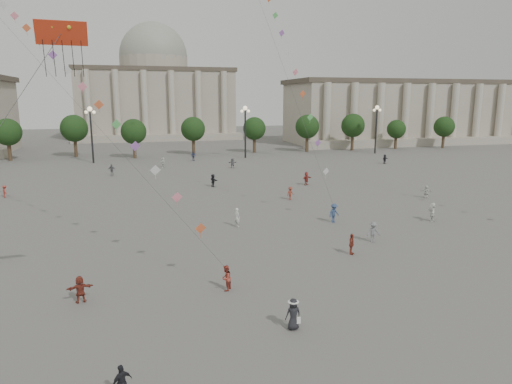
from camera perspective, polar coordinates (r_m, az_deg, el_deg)
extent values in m
plane|color=#5B5855|center=(26.01, 2.92, -16.08)|extent=(360.00, 360.00, 0.00)
cube|color=#ABA38F|center=(142.94, 20.47, 9.23)|extent=(80.00, 22.00, 16.00)
cube|color=#494035|center=(142.95, 20.72, 12.67)|extent=(81.60, 22.44, 1.20)
cube|color=#ABA38F|center=(132.92, 23.48, 5.85)|extent=(84.00, 4.00, 2.00)
cube|color=#ABA38F|center=(152.09, -12.41, 10.54)|extent=(46.00, 30.00, 20.00)
cube|color=#494035|center=(152.31, -12.59, 14.52)|extent=(46.92, 30.60, 1.20)
cube|color=#ABA38F|center=(135.55, -11.90, 6.65)|extent=(48.30, 4.00, 2.00)
cylinder|color=#ABA38F|center=(152.43, -12.62, 15.23)|extent=(21.00, 21.00, 5.00)
sphere|color=gray|center=(152.62, -12.66, 16.17)|extent=(21.00, 21.00, 21.00)
cylinder|color=#392C1C|center=(103.01, -27.72, 4.51)|extent=(0.70, 0.70, 3.52)
sphere|color=black|center=(102.70, -27.91, 6.55)|extent=(5.12, 5.12, 5.12)
cylinder|color=#392C1C|center=(101.02, -21.06, 4.95)|extent=(0.70, 0.70, 3.52)
sphere|color=black|center=(100.71, -21.21, 7.03)|extent=(5.12, 5.12, 5.12)
cylinder|color=#392C1C|center=(100.45, -14.22, 5.34)|extent=(0.70, 0.70, 3.52)
sphere|color=black|center=(100.13, -14.32, 7.43)|extent=(5.12, 5.12, 5.12)
cylinder|color=#392C1C|center=(101.29, -7.39, 5.64)|extent=(0.70, 0.70, 3.52)
sphere|color=black|center=(100.99, -7.45, 7.72)|extent=(5.12, 5.12, 5.12)
cylinder|color=#392C1C|center=(103.54, -0.76, 5.86)|extent=(0.70, 0.70, 3.52)
sphere|color=black|center=(103.24, -0.77, 7.90)|extent=(5.12, 5.12, 5.12)
cylinder|color=#392C1C|center=(107.09, 5.51, 6.00)|extent=(0.70, 0.70, 3.52)
sphere|color=black|center=(106.80, 5.55, 7.97)|extent=(5.12, 5.12, 5.12)
cylinder|color=#392C1C|center=(111.82, 11.32, 6.07)|extent=(0.70, 0.70, 3.52)
sphere|color=black|center=(111.54, 11.39, 7.95)|extent=(5.12, 5.12, 5.12)
cylinder|color=#392C1C|center=(117.59, 16.61, 6.07)|extent=(0.70, 0.70, 3.52)
sphere|color=black|center=(117.32, 16.71, 7.86)|extent=(5.12, 5.12, 5.12)
cylinder|color=#392C1C|center=(124.25, 21.37, 6.03)|extent=(0.70, 0.70, 3.52)
sphere|color=black|center=(124.00, 21.49, 7.72)|extent=(5.12, 5.12, 5.12)
cylinder|color=#262628|center=(92.51, -19.85, 6.52)|extent=(0.36, 0.36, 10.00)
sphere|color=#FFE5B2|center=(92.26, -20.07, 9.73)|extent=(0.90, 0.90, 0.90)
sphere|color=#FFE5B2|center=(92.34, -20.48, 9.33)|extent=(0.60, 0.60, 0.60)
sphere|color=#FFE5B2|center=(92.22, -19.61, 9.39)|extent=(0.60, 0.60, 0.60)
cylinder|color=#262628|center=(94.80, -1.35, 7.30)|extent=(0.36, 0.36, 10.00)
sphere|color=#FFE5B2|center=(94.56, -1.37, 10.44)|extent=(0.90, 0.90, 0.90)
sphere|color=#FFE5B2|center=(94.41, -1.78, 10.07)|extent=(0.60, 0.60, 0.60)
sphere|color=#FFE5B2|center=(94.74, -0.95, 10.08)|extent=(0.60, 0.60, 0.60)
cylinder|color=#262628|center=(105.91, 14.77, 7.37)|extent=(0.36, 0.36, 10.00)
sphere|color=#FFE5B2|center=(105.69, 14.92, 10.18)|extent=(0.90, 0.90, 0.90)
sphere|color=#FFE5B2|center=(105.35, 14.56, 9.87)|extent=(0.60, 0.60, 0.60)
sphere|color=#FFE5B2|center=(106.05, 15.23, 9.85)|extent=(0.60, 0.60, 0.60)
imported|color=navy|center=(91.26, -7.84, 4.48)|extent=(1.22, 0.93, 1.93)
imported|color=white|center=(83.46, -11.54, 3.66)|extent=(1.31, 1.74, 1.82)
imported|color=slate|center=(40.40, 14.44, -4.87)|extent=(1.20, 0.75, 1.78)
imported|color=silver|center=(60.27, 20.52, 0.04)|extent=(1.49, 1.07, 1.56)
imported|color=maroon|center=(55.55, 4.31, -0.15)|extent=(1.20, 0.98, 1.62)
imported|color=black|center=(89.75, 15.80, 3.98)|extent=(1.69, 1.22, 1.77)
imported|color=slate|center=(80.99, -2.96, 3.62)|extent=(1.69, 1.18, 1.76)
imported|color=silver|center=(43.75, -2.37, -3.19)|extent=(0.70, 0.80, 1.85)
imported|color=#5E5E62|center=(76.11, -17.59, 2.64)|extent=(1.16, 0.55, 1.92)
imported|color=#9E342B|center=(64.65, -28.90, 0.06)|extent=(1.01, 1.16, 1.56)
imported|color=black|center=(63.84, -5.38, 1.45)|extent=(1.08, 1.74, 1.79)
imported|color=maroon|center=(36.90, 11.85, -6.40)|extent=(0.96, 1.01, 1.68)
imported|color=white|center=(49.00, 21.17, -2.34)|extent=(1.20, 1.83, 1.89)
imported|color=maroon|center=(65.26, 6.33, 1.69)|extent=(1.78, 1.39, 1.88)
imported|color=maroon|center=(29.95, -21.13, -11.27)|extent=(1.61, 0.77, 1.67)
imported|color=black|center=(20.76, -16.41, -21.89)|extent=(0.97, 0.83, 1.56)
imported|color=#A0392B|center=(29.69, -3.77, -10.68)|extent=(0.98, 1.03, 1.67)
imported|color=navy|center=(45.88, 9.71, -2.61)|extent=(1.41, 1.11, 1.91)
imported|color=black|center=(25.12, 4.68, -14.98)|extent=(0.87, 0.59, 1.72)
cone|color=white|center=(24.79, 4.71, -13.40)|extent=(0.52, 0.52, 0.14)
cylinder|color=white|center=(24.81, 4.70, -13.53)|extent=(0.60, 0.60, 0.02)
cube|color=white|center=(25.21, 5.34, -15.67)|extent=(0.22, 0.10, 0.35)
cube|color=red|center=(23.22, -23.16, 17.82)|extent=(2.24, 0.72, 1.02)
cube|color=#167C29|center=(23.26, -24.12, 18.35)|extent=(0.37, 0.22, 0.34)
cube|color=#1B2B97|center=(23.17, -22.32, 18.52)|extent=(0.37, 0.22, 0.34)
sphere|color=gold|center=(23.22, -24.14, 18.36)|extent=(0.20, 0.20, 0.20)
sphere|color=gold|center=(23.13, -22.33, 18.53)|extent=(0.20, 0.20, 0.20)
cylinder|color=#3F3F3F|center=(52.21, -28.31, 17.35)|extent=(0.02, 0.02, 66.66)
cube|color=#DB5F33|center=(30.32, -6.94, -4.52)|extent=(0.76, 0.25, 0.76)
cube|color=pink|center=(31.58, -9.83, -0.65)|extent=(0.76, 0.25, 0.76)
cube|color=silver|center=(33.06, -12.47, 2.68)|extent=(0.76, 0.25, 0.76)
cube|color=#9859B3|center=(34.72, -14.87, 5.57)|extent=(0.76, 0.25, 0.76)
cube|color=#54B659|center=(36.52, -17.05, 8.09)|extent=(0.76, 0.25, 0.76)
cube|color=#DB5F33|center=(38.43, -19.05, 10.29)|extent=(0.76, 0.25, 0.76)
cube|color=pink|center=(40.43, -20.87, 12.21)|extent=(0.76, 0.25, 0.76)
cube|color=silver|center=(42.50, -22.54, 13.90)|extent=(0.76, 0.25, 0.76)
cube|color=#9859B3|center=(44.64, -24.07, 15.38)|extent=(0.76, 0.25, 0.76)
cube|color=#54B659|center=(46.83, -25.47, 16.69)|extent=(0.76, 0.25, 0.76)
cube|color=#DB5F33|center=(49.06, -26.76, 17.86)|extent=(0.76, 0.25, 0.76)
cube|color=pink|center=(51.33, -27.95, 18.89)|extent=(0.76, 0.25, 0.76)
cube|color=silver|center=(53.63, -29.05, 19.81)|extent=(0.76, 0.25, 0.76)
cube|color=silver|center=(46.38, 8.74, 2.57)|extent=(0.76, 0.25, 0.76)
cube|color=#9859B3|center=(47.37, 7.75, 6.12)|extent=(0.76, 0.25, 0.76)
cube|color=#54B659|center=(48.55, 6.79, 9.27)|extent=(0.76, 0.25, 0.76)
cube|color=#DB5F33|center=(49.88, 5.85, 12.12)|extent=(0.76, 0.25, 0.76)
cube|color=pink|center=(51.34, 4.95, 14.70)|extent=(0.76, 0.25, 0.76)
cube|color=silver|center=(52.90, 4.08, 17.06)|extent=(0.76, 0.25, 0.76)
cube|color=#9859B3|center=(54.55, 3.24, 19.22)|extent=(0.76, 0.25, 0.76)
cube|color=#54B659|center=(56.27, 2.42, 21.20)|extent=(0.76, 0.25, 0.76)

